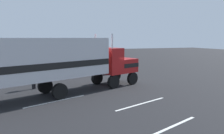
% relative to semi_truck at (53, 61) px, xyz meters
% --- Properties ---
extents(ground_plane, '(120.00, 120.00, 0.00)m').
position_rel_semi_truck_xyz_m(ground_plane, '(4.80, 2.03, -2.52)').
color(ground_plane, '#232326').
extents(lane_stripe_near, '(4.13, 1.83, 0.01)m').
position_rel_semi_truck_xyz_m(lane_stripe_near, '(0.01, -1.47, -2.52)').
color(lane_stripe_near, silver).
rests_on(lane_stripe_near, ground_plane).
extents(lane_stripe_mid, '(4.19, 1.65, 0.01)m').
position_rel_semi_truck_xyz_m(lane_stripe_mid, '(5.01, -3.96, -2.52)').
color(lane_stripe_mid, silver).
rests_on(lane_stripe_mid, ground_plane).
extents(lane_stripe_far, '(4.18, 1.68, 0.01)m').
position_rel_semi_truck_xyz_m(lane_stripe_far, '(4.37, -7.81, -2.52)').
color(lane_stripe_far, silver).
rests_on(lane_stripe_far, ground_plane).
extents(semi_truck, '(14.06, 7.61, 4.50)m').
position_rel_semi_truck_xyz_m(semi_truck, '(0.00, 0.00, 0.00)').
color(semi_truck, '#B21919').
rests_on(semi_truck, ground_plane).
extents(person_bystander, '(0.44, 0.47, 1.63)m').
position_rel_semi_truck_xyz_m(person_bystander, '(-1.31, 2.83, -1.63)').
color(person_bystander, black).
rests_on(person_bystander, ground_plane).
extents(parked_bus, '(11.17, 6.40, 3.40)m').
position_rel_semi_truck_xyz_m(parked_bus, '(2.68, 14.05, -0.46)').
color(parked_bus, silver).
rests_on(parked_bus, ground_plane).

